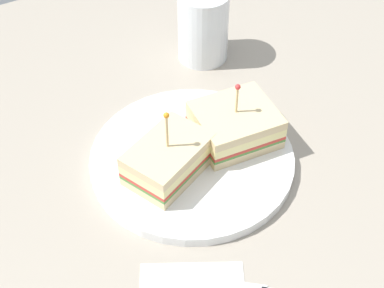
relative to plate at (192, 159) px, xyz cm
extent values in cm
cube|color=#9E9384|center=(0.00, 0.00, -1.69)|extent=(98.18, 98.18, 2.00)
cylinder|color=white|center=(0.00, 0.00, 0.00)|extent=(25.86, 25.86, 1.38)
cube|color=beige|center=(-0.97, 3.88, 1.29)|extent=(10.28, 12.07, 1.21)
cube|color=#478438|center=(-0.97, 3.88, 2.10)|extent=(10.28, 12.07, 0.40)
cube|color=red|center=(-0.97, 3.88, 2.55)|extent=(10.28, 12.07, 0.50)
cube|color=#EFE093|center=(-0.97, 3.88, 3.40)|extent=(10.28, 12.07, 1.20)
cube|color=beige|center=(-0.97, 3.88, 4.60)|extent=(10.28, 12.07, 1.21)
cylinder|color=tan|center=(-0.97, 3.88, 7.35)|extent=(0.30, 0.30, 5.48)
sphere|color=orange|center=(-0.97, 3.88, 10.09)|extent=(0.70, 0.70, 0.70)
cube|color=beige|center=(-0.13, -6.35, 1.28)|extent=(9.78, 10.82, 1.18)
cube|color=#478438|center=(-0.13, -6.35, 2.08)|extent=(9.78, 10.82, 0.40)
cube|color=red|center=(-0.13, -6.35, 2.53)|extent=(9.78, 10.82, 0.50)
cube|color=#EFE093|center=(-0.13, -6.35, 3.38)|extent=(9.78, 10.82, 1.21)
cube|color=beige|center=(-0.13, -6.35, 4.58)|extent=(9.78, 10.82, 1.18)
cylinder|color=tan|center=(-0.13, -6.35, 6.87)|extent=(0.30, 0.30, 4.58)
sphere|color=red|center=(-0.13, -6.35, 9.16)|extent=(0.70, 0.70, 0.70)
cylinder|color=beige|center=(18.72, -12.88, 2.96)|extent=(6.73, 6.73, 7.30)
cylinder|color=white|center=(18.72, -12.88, 4.75)|extent=(7.64, 7.64, 10.88)
cube|color=silver|center=(-15.51, 8.68, -0.52)|extent=(5.44, 6.56, 0.35)
camera|label=1|loc=(-42.34, 24.80, 52.65)|focal=53.00mm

